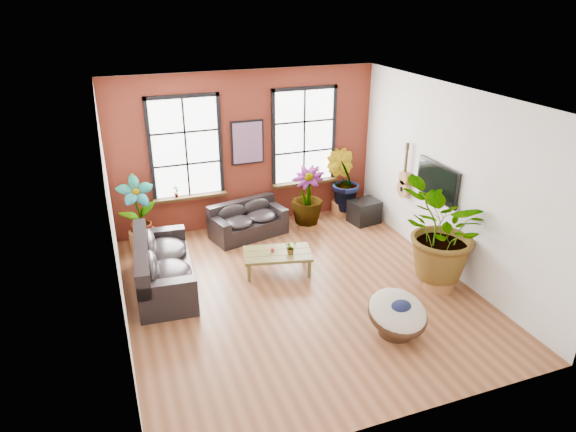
% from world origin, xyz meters
% --- Properties ---
extents(room, '(6.04, 6.54, 3.54)m').
position_xyz_m(room, '(0.00, 0.15, 1.75)').
color(room, brown).
rests_on(room, ground).
extents(sofa_back, '(1.78, 1.17, 0.75)m').
position_xyz_m(sofa_back, '(-0.22, 2.61, 0.34)').
color(sofa_back, black).
rests_on(sofa_back, ground).
extents(sofa_left, '(1.13, 2.37, 0.91)m').
position_xyz_m(sofa_left, '(-2.31, 1.04, 0.41)').
color(sofa_left, black).
rests_on(sofa_left, ground).
extents(coffee_table, '(1.42, 1.00, 0.50)m').
position_xyz_m(coffee_table, '(-0.13, 0.82, 0.37)').
color(coffee_table, '#4B451B').
rests_on(coffee_table, ground).
extents(papasan_chair, '(1.04, 1.05, 0.72)m').
position_xyz_m(papasan_chair, '(0.99, -1.69, 0.37)').
color(papasan_chair, '#392314').
rests_on(papasan_chair, ground).
extents(poster, '(0.74, 0.06, 0.98)m').
position_xyz_m(poster, '(0.00, 3.18, 1.95)').
color(poster, black).
rests_on(poster, room).
extents(tv_wall_unit, '(0.13, 1.86, 1.20)m').
position_xyz_m(tv_wall_unit, '(2.93, 0.60, 1.54)').
color(tv_wall_unit, black).
rests_on(tv_wall_unit, room).
extents(media_box, '(0.72, 0.63, 0.54)m').
position_xyz_m(media_box, '(2.54, 2.32, 0.27)').
color(media_box, black).
rests_on(media_box, ground).
extents(pot_back_left, '(0.67, 0.67, 0.41)m').
position_xyz_m(pot_back_left, '(-2.47, 2.73, 0.20)').
color(pot_back_left, '#9A5D32').
rests_on(pot_back_left, ground).
extents(pot_back_right, '(0.60, 0.60, 0.34)m').
position_xyz_m(pot_back_right, '(2.23, 2.92, 0.17)').
color(pot_back_right, '#9A5D32').
rests_on(pot_back_right, ground).
extents(pot_right_wall, '(0.65, 0.65, 0.40)m').
position_xyz_m(pot_right_wall, '(2.46, -0.75, 0.20)').
color(pot_right_wall, '#9A5D32').
rests_on(pot_right_wall, ground).
extents(pot_mid, '(0.63, 0.63, 0.35)m').
position_xyz_m(pot_mid, '(1.19, 2.49, 0.17)').
color(pot_mid, '#9A5D32').
rests_on(pot_mid, ground).
extents(floor_plant_back_left, '(0.84, 0.64, 1.45)m').
position_xyz_m(floor_plant_back_left, '(-2.50, 2.73, 0.88)').
color(floor_plant_back_left, '#2B4D14').
rests_on(floor_plant_back_left, ground).
extents(floor_plant_back_right, '(1.03, 1.03, 1.46)m').
position_xyz_m(floor_plant_back_right, '(2.23, 2.90, 0.88)').
color(floor_plant_back_right, '#2B4D14').
rests_on(floor_plant_back_right, ground).
extents(floor_plant_right_wall, '(2.24, 2.23, 1.88)m').
position_xyz_m(floor_plant_right_wall, '(2.45, -0.72, 1.10)').
color(floor_plant_right_wall, '#2B4D14').
rests_on(floor_plant_right_wall, ground).
extents(floor_plant_mid, '(1.04, 1.04, 1.31)m').
position_xyz_m(floor_plant_mid, '(1.15, 2.48, 0.79)').
color(floor_plant_mid, '#2B4D14').
rests_on(floor_plant_mid, ground).
extents(table_plant, '(0.29, 0.27, 0.26)m').
position_xyz_m(table_plant, '(0.09, 0.70, 0.54)').
color(table_plant, '#2B4D14').
rests_on(table_plant, coffee_table).
extents(sill_plant_left, '(0.17, 0.17, 0.27)m').
position_xyz_m(sill_plant_left, '(-1.65, 3.13, 1.04)').
color(sill_plant_left, '#2B4D14').
rests_on(sill_plant_left, room).
extents(sill_plant_right, '(0.19, 0.19, 0.27)m').
position_xyz_m(sill_plant_right, '(1.70, 3.13, 1.04)').
color(sill_plant_right, '#2B4D14').
rests_on(sill_plant_right, room).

